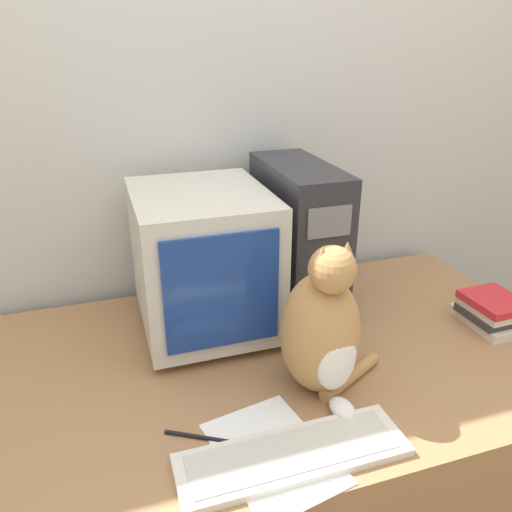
# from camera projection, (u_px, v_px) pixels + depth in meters

# --- Properties ---
(wall_back) EXTENTS (7.00, 0.05, 2.50)m
(wall_back) POSITION_uv_depth(u_px,v_px,m) (224.00, 133.00, 1.62)
(wall_back) COLOR silver
(wall_back) RESTS_ON ground_plane
(desk) EXTENTS (1.63, 0.93, 0.74)m
(desk) POSITION_uv_depth(u_px,v_px,m) (275.00, 456.00, 1.51)
(desk) COLOR #9E7047
(desk) RESTS_ON ground_plane
(crt_monitor) EXTENTS (0.36, 0.44, 0.41)m
(crt_monitor) POSITION_uv_depth(u_px,v_px,m) (203.00, 260.00, 1.42)
(crt_monitor) COLOR beige
(crt_monitor) RESTS_ON desk
(computer_tower) EXTENTS (0.18, 0.42, 0.46)m
(computer_tower) POSITION_uv_depth(u_px,v_px,m) (297.00, 239.00, 1.52)
(computer_tower) COLOR #28282D
(computer_tower) RESTS_ON desk
(keyboard) EXTENTS (0.48, 0.15, 0.02)m
(keyboard) POSITION_uv_depth(u_px,v_px,m) (293.00, 455.00, 1.02)
(keyboard) COLOR silver
(keyboard) RESTS_ON desk
(cat) EXTENTS (0.29, 0.26, 0.40)m
(cat) POSITION_uv_depth(u_px,v_px,m) (323.00, 331.00, 1.17)
(cat) COLOR #B7844C
(cat) RESTS_ON desk
(book_stack) EXTENTS (0.16, 0.20, 0.09)m
(book_stack) POSITION_uv_depth(u_px,v_px,m) (491.00, 311.00, 1.48)
(book_stack) COLOR beige
(book_stack) RESTS_ON desk
(pen) EXTENTS (0.14, 0.08, 0.01)m
(pen) POSITION_uv_depth(u_px,v_px,m) (198.00, 437.00, 1.08)
(pen) COLOR black
(pen) RESTS_ON desk
(paper_sheet) EXTENTS (0.26, 0.33, 0.00)m
(paper_sheet) POSITION_uv_depth(u_px,v_px,m) (273.00, 453.00, 1.04)
(paper_sheet) COLOR white
(paper_sheet) RESTS_ON desk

